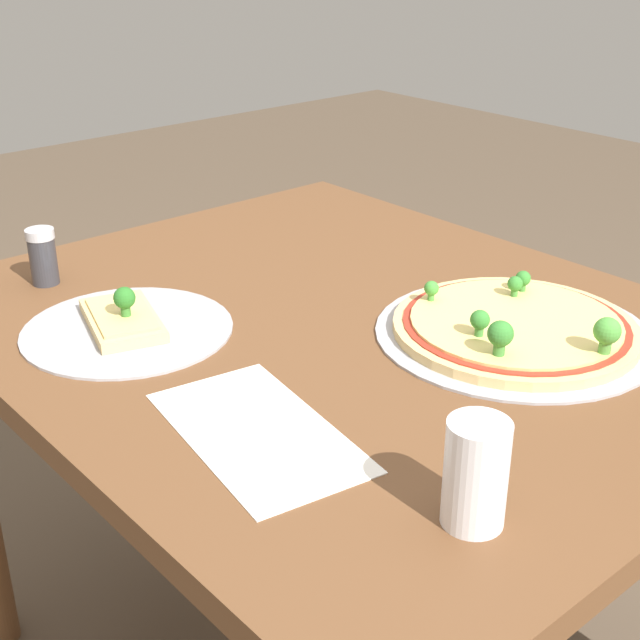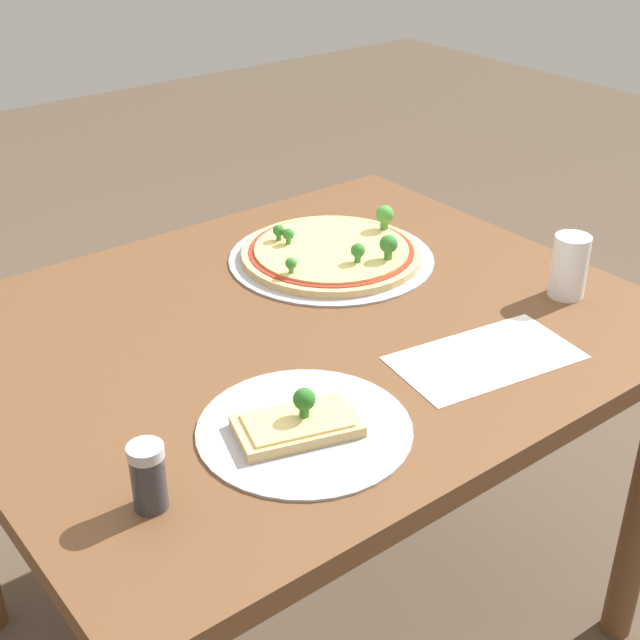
{
  "view_description": "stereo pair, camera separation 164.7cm",
  "coord_description": "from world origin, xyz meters",
  "px_view_note": "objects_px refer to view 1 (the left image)",
  "views": [
    {
      "loc": [
        0.86,
        -0.78,
        1.26
      ],
      "look_at": [
        0.01,
        -0.04,
        0.73
      ],
      "focal_mm": 50.0,
      "sensor_mm": 36.0,
      "label": 1
    },
    {
      "loc": [
        -0.76,
        -1.03,
        1.44
      ],
      "look_at": [
        0.01,
        -0.04,
        0.73
      ],
      "focal_mm": 50.0,
      "sensor_mm": 36.0,
      "label": 2
    }
  ],
  "objects_px": {
    "pizza_tray_whole": "(516,328)",
    "pizza_tray_slice": "(125,324)",
    "condiment_shaker": "(43,256)",
    "dining_table": "(338,379)",
    "drinking_cup": "(476,474)"
  },
  "relations": [
    {
      "from": "dining_table",
      "to": "drinking_cup",
      "type": "distance_m",
      "value": 0.5
    },
    {
      "from": "dining_table",
      "to": "pizza_tray_whole",
      "type": "xyz_separation_m",
      "value": [
        0.19,
        0.16,
        0.11
      ]
    },
    {
      "from": "pizza_tray_whole",
      "to": "pizza_tray_slice",
      "type": "distance_m",
      "value": 0.55
    },
    {
      "from": "dining_table",
      "to": "condiment_shaker",
      "type": "relative_size",
      "value": 12.38
    },
    {
      "from": "dining_table",
      "to": "drinking_cup",
      "type": "xyz_separation_m",
      "value": [
        0.43,
        -0.21,
        0.15
      ]
    },
    {
      "from": "drinking_cup",
      "to": "condiment_shaker",
      "type": "height_order",
      "value": "drinking_cup"
    },
    {
      "from": "pizza_tray_whole",
      "to": "pizza_tray_slice",
      "type": "relative_size",
      "value": 1.31
    },
    {
      "from": "pizza_tray_whole",
      "to": "drinking_cup",
      "type": "distance_m",
      "value": 0.43
    },
    {
      "from": "condiment_shaker",
      "to": "pizza_tray_whole",
      "type": "bearing_deg",
      "value": 34.02
    },
    {
      "from": "pizza_tray_slice",
      "to": "condiment_shaker",
      "type": "relative_size",
      "value": 3.29
    },
    {
      "from": "drinking_cup",
      "to": "dining_table",
      "type": "bearing_deg",
      "value": 153.91
    },
    {
      "from": "dining_table",
      "to": "condiment_shaker",
      "type": "xyz_separation_m",
      "value": [
        -0.41,
        -0.25,
        0.14
      ]
    },
    {
      "from": "drinking_cup",
      "to": "condiment_shaker",
      "type": "xyz_separation_m",
      "value": [
        -0.84,
        -0.05,
        -0.01
      ]
    },
    {
      "from": "pizza_tray_whole",
      "to": "drinking_cup",
      "type": "bearing_deg",
      "value": -57.64
    },
    {
      "from": "dining_table",
      "to": "pizza_tray_whole",
      "type": "height_order",
      "value": "pizza_tray_whole"
    }
  ]
}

